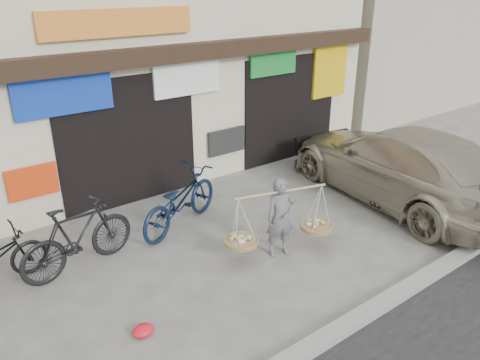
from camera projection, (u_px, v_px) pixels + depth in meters
ground at (229, 275)px, 7.62m from camera, size 70.00×70.00×0.00m
kerb at (318, 343)px, 6.12m from camera, size 70.00×0.25×0.12m
shophouse_block at (68, 25)px, 10.95m from camera, size 14.00×6.32×7.00m
neighbor_east at (397, 12)px, 18.94m from camera, size 12.00×7.00×6.40m
street_vendor at (280, 221)px, 7.99m from camera, size 1.94×0.96×1.41m
bike_1 at (78, 237)px, 7.58m from camera, size 2.05×0.89×1.19m
bike_2 at (180, 200)px, 8.90m from camera, size 2.28×1.53×1.13m
suv at (400, 164)px, 10.00m from camera, size 2.90×5.73×1.60m
red_bag at (143, 330)px, 6.32m from camera, size 0.31×0.25×0.14m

